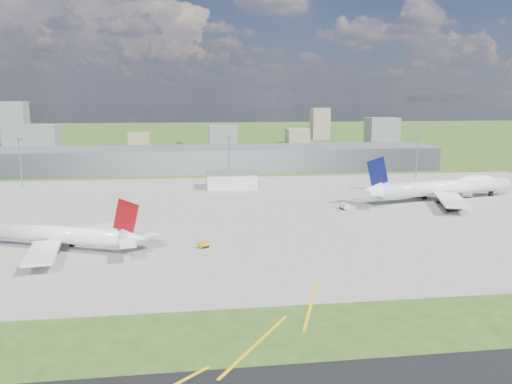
{
  "coord_description": "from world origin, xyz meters",
  "views": [
    {
      "loc": [
        -11.82,
        -159.57,
        46.25
      ],
      "look_at": [
        14.75,
        37.86,
        9.0
      ],
      "focal_mm": 35.0,
      "sensor_mm": 36.0,
      "label": 1
    }
  ],
  "objects": [
    {
      "name": "ground",
      "position": [
        0.0,
        150.0,
        0.0
      ],
      "size": [
        1400.0,
        1400.0,
        0.0
      ],
      "primitive_type": "plane",
      "color": "#2B4C17",
      "rests_on": "ground"
    },
    {
      "name": "apron",
      "position": [
        10.0,
        40.0,
        0.04
      ],
      "size": [
        360.0,
        190.0,
        0.08
      ],
      "primitive_type": "cube",
      "color": "gray",
      "rests_on": "ground"
    },
    {
      "name": "terminal",
      "position": [
        0.0,
        165.0,
        7.5
      ],
      "size": [
        300.0,
        42.0,
        15.0
      ],
      "primitive_type": "cube",
      "color": "gray",
      "rests_on": "ground"
    },
    {
      "name": "ops_building",
      "position": [
        10.0,
        100.0,
        4.0
      ],
      "size": [
        26.0,
        16.0,
        8.0
      ],
      "primitive_type": "cube",
      "color": "silver",
      "rests_on": "ground"
    },
    {
      "name": "mast_west",
      "position": [
        -100.0,
        115.0,
        17.71
      ],
      "size": [
        3.5,
        2.0,
        25.9
      ],
      "color": "gray",
      "rests_on": "ground"
    },
    {
      "name": "mast_center",
      "position": [
        10.0,
        115.0,
        17.71
      ],
      "size": [
        3.5,
        2.0,
        25.9
      ],
      "color": "gray",
      "rests_on": "ground"
    },
    {
      "name": "mast_east",
      "position": [
        120.0,
        115.0,
        17.71
      ],
      "size": [
        3.5,
        2.0,
        25.9
      ],
      "color": "gray",
      "rests_on": "ground"
    },
    {
      "name": "airliner_red_twin",
      "position": [
        -53.75,
        -2.87,
        4.65
      ],
      "size": [
        60.63,
        45.82,
        17.46
      ],
      "rotation": [
        0.0,
        0.0,
        2.75
      ],
      "color": "white",
      "rests_on": "ground"
    },
    {
      "name": "airliner_blue_quad",
      "position": [
        104.48,
        53.2,
        6.04
      ],
      "size": [
        82.74,
        64.03,
        21.75
      ],
      "rotation": [
        0.0,
        0.0,
        0.2
      ],
      "color": "white",
      "rests_on": "ground"
    },
    {
      "name": "tug_yellow",
      "position": [
        -7.95,
        -7.46,
        0.89
      ],
      "size": [
        3.89,
        3.4,
        1.7
      ],
      "rotation": [
        0.0,
        0.0,
        0.55
      ],
      "color": "#CE960C",
      "rests_on": "ground"
    },
    {
      "name": "van_white_near",
      "position": [
        52.92,
        40.4,
        1.32
      ],
      "size": [
        3.12,
        5.48,
        2.63
      ],
      "rotation": [
        0.0,
        0.0,
        1.74
      ],
      "color": "silver",
      "rests_on": "ground"
    },
    {
      "name": "van_white_far",
      "position": [
        118.43,
        57.55,
        1.22
      ],
      "size": [
        4.87,
        2.71,
        2.42
      ],
      "rotation": [
        0.0,
        0.0,
        -0.11
      ],
      "color": "silver",
      "rests_on": "ground"
    },
    {
      "name": "bldg_w",
      "position": [
        -140.0,
        300.0,
        12.0
      ],
      "size": [
        28.0,
        22.0,
        24.0
      ],
      "primitive_type": "cube",
      "color": "slate",
      "rests_on": "ground"
    },
    {
      "name": "bldg_cw",
      "position": [
        -60.0,
        340.0,
        7.0
      ],
      "size": [
        20.0,
        18.0,
        14.0
      ],
      "primitive_type": "cube",
      "color": "gray",
      "rests_on": "ground"
    },
    {
      "name": "bldg_c",
      "position": [
        20.0,
        310.0,
        11.0
      ],
      "size": [
        26.0,
        20.0,
        22.0
      ],
      "primitive_type": "cube",
      "color": "slate",
      "rests_on": "ground"
    },
    {
      "name": "bldg_ce",
      "position": [
        100.0,
        350.0,
        8.0
      ],
      "size": [
        22.0,
        24.0,
        16.0
      ],
      "primitive_type": "cube",
      "color": "gray",
      "rests_on": "ground"
    },
    {
      "name": "bldg_e",
      "position": [
        180.0,
        320.0,
        14.0
      ],
      "size": [
        30.0,
        22.0,
        28.0
      ],
      "primitive_type": "cube",
      "color": "slate",
      "rests_on": "ground"
    },
    {
      "name": "bldg_tall_w",
      "position": [
        -180.0,
        360.0,
        22.0
      ],
      "size": [
        22.0,
        20.0,
        44.0
      ],
      "primitive_type": "cube",
      "color": "slate",
      "rests_on": "ground"
    },
    {
      "name": "bldg_tall_e",
      "position": [
        140.0,
        410.0,
        18.0
      ],
      "size": [
        20.0,
        18.0,
        36.0
      ],
      "primitive_type": "cube",
      "color": "gray",
      "rests_on": "ground"
    },
    {
      "name": "tree_w",
      "position": [
        -110.0,
        265.0,
        4.86
      ],
      "size": [
        6.75,
        6.75,
        8.25
      ],
      "color": "#382314",
      "rests_on": "ground"
    },
    {
      "name": "tree_c",
      "position": [
        -20.0,
        280.0,
        5.84
      ],
      "size": [
        8.1,
        8.1,
        9.9
      ],
      "color": "#382314",
      "rests_on": "ground"
    },
    {
      "name": "tree_e",
      "position": [
        70.0,
        275.0,
        5.51
      ],
      "size": [
        7.65,
        7.65,
        9.35
      ],
      "color": "#382314",
      "rests_on": "ground"
    },
    {
      "name": "tree_far_e",
      "position": [
        160.0,
        285.0,
        4.53
      ],
      "size": [
        6.3,
        6.3,
        7.7
      ],
      "color": "#382314",
      "rests_on": "ground"
    }
  ]
}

